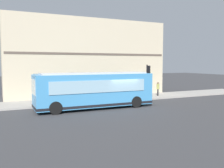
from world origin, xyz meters
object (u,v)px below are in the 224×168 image
at_px(fire_hydrant, 108,96).
at_px(pedestrian_walking_along_curb, 148,86).
at_px(traffic_light_near_corner, 148,75).
at_px(pedestrian_by_light_pole, 92,89).
at_px(newspaper_vending_box, 115,94).
at_px(city_bus_nearside, 95,90).
at_px(pedestrian_near_building_entrance, 158,88).

bearing_deg(fire_hydrant, pedestrian_walking_along_curb, -70.96).
height_order(traffic_light_near_corner, fire_hydrant, traffic_light_near_corner).
height_order(pedestrian_by_light_pole, pedestrian_walking_along_curb, pedestrian_walking_along_curb).
height_order(pedestrian_walking_along_curb, newspaper_vending_box, pedestrian_walking_along_curb).
height_order(city_bus_nearside, pedestrian_by_light_pole, city_bus_nearside).
distance_m(pedestrian_by_light_pole, newspaper_vending_box, 2.59).
height_order(pedestrian_by_light_pole, pedestrian_near_building_entrance, pedestrian_by_light_pole).
xyz_separation_m(traffic_light_near_corner, pedestrian_near_building_entrance, (1.08, -2.07, -1.59)).
bearing_deg(city_bus_nearside, pedestrian_walking_along_curb, -59.48).
bearing_deg(newspaper_vending_box, pedestrian_walking_along_curb, -79.10).
height_order(fire_hydrant, pedestrian_by_light_pole, pedestrian_by_light_pole).
bearing_deg(pedestrian_near_building_entrance, pedestrian_by_light_pole, 85.03).
xyz_separation_m(city_bus_nearside, pedestrian_walking_along_curb, (5.13, -8.71, -0.36)).
distance_m(pedestrian_near_building_entrance, newspaper_vending_box, 5.24).
height_order(city_bus_nearside, pedestrian_near_building_entrance, city_bus_nearside).
bearing_deg(newspaper_vending_box, pedestrian_by_light_pole, 88.60).
bearing_deg(traffic_light_near_corner, pedestrian_walking_along_curb, -33.01).
xyz_separation_m(city_bus_nearside, newspaper_vending_box, (4.21, -3.90, -0.95)).
bearing_deg(traffic_light_near_corner, fire_hydrant, 83.52).
bearing_deg(fire_hydrant, pedestrian_by_light_pole, 44.26).
bearing_deg(pedestrian_walking_along_curb, pedestrian_near_building_entrance, -166.28).
height_order(fire_hydrant, pedestrian_near_building_entrance, pedestrian_near_building_entrance).
relative_size(pedestrian_walking_along_curb, pedestrian_near_building_entrance, 1.15).
height_order(traffic_light_near_corner, pedestrian_by_light_pole, traffic_light_near_corner).
relative_size(pedestrian_by_light_pole, newspaper_vending_box, 1.95).
bearing_deg(pedestrian_by_light_pole, newspaper_vending_box, -91.40).
relative_size(traffic_light_near_corner, pedestrian_walking_along_curb, 1.98).
bearing_deg(city_bus_nearside, newspaper_vending_box, -42.83).
bearing_deg(newspaper_vending_box, traffic_light_near_corner, -118.48).
distance_m(fire_hydrant, pedestrian_near_building_entrance, 6.54).
distance_m(traffic_light_near_corner, pedestrian_walking_along_curb, 3.43).
xyz_separation_m(fire_hydrant, pedestrian_by_light_pole, (1.25, 1.22, 0.65)).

